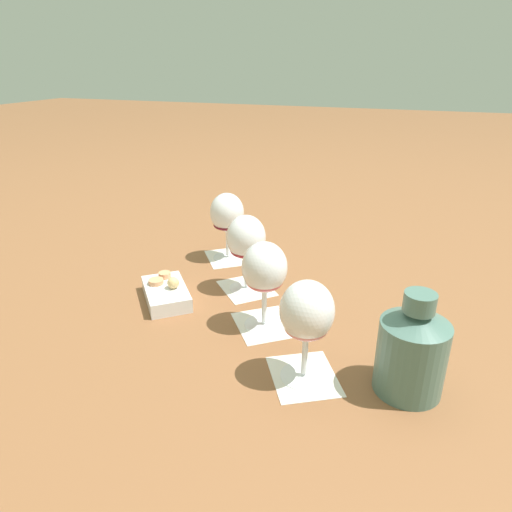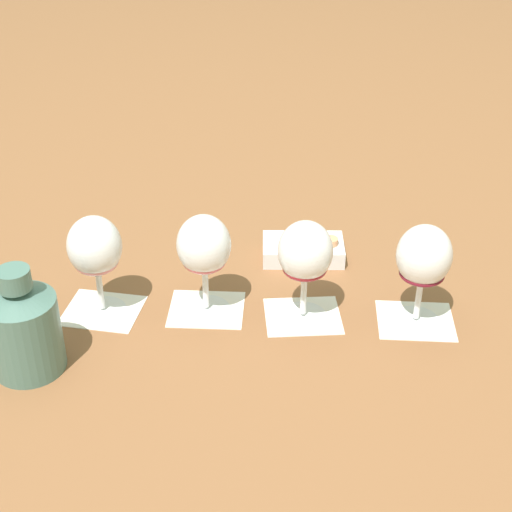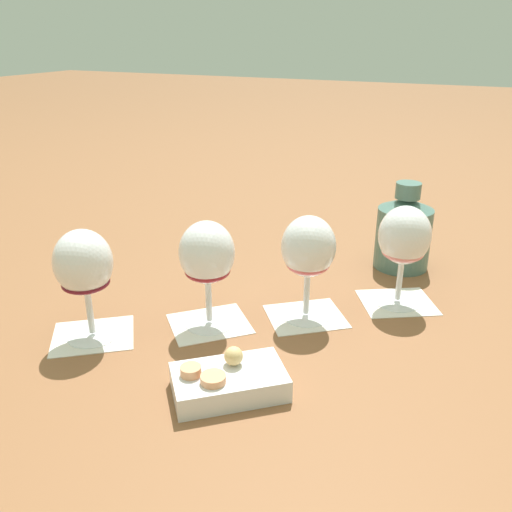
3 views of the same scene
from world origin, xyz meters
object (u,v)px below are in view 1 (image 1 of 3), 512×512
Objects in this scene: wine_glass_0 at (307,316)px; wine_glass_3 at (227,216)px; wine_glass_1 at (264,272)px; ceramic_vase at (412,350)px; snack_dish at (166,293)px; wine_glass_2 at (246,241)px.

wine_glass_3 is at bearing 37.18° from wine_glass_0.
wine_glass_1 is 0.32m from wine_glass_3.
ceramic_vase is (0.02, -0.15, -0.04)m from wine_glass_0.
wine_glass_3 reaches higher than snack_dish.
ceramic_vase is 0.50m from snack_dish.
wine_glass_0 reaches higher than snack_dish.
ceramic_vase is at bearing -110.35° from wine_glass_1.
wine_glass_1 is at bearing 41.52° from wine_glass_0.
ceramic_vase is 1.03× the size of snack_dish.
wine_glass_3 is 0.57m from ceramic_vase.
wine_glass_2 is 1.00× the size of ceramic_vase.
wine_glass_2 and wine_glass_3 have the same top height.
snack_dish is (-0.10, 0.14, -0.09)m from wine_glass_2.
ceramic_vase is (-0.36, -0.44, -0.04)m from wine_glass_3.
wine_glass_3 is at bearing 35.01° from wine_glass_1.
snack_dish is (0.14, 0.33, -0.09)m from wine_glass_0.
wine_glass_2 is 0.20m from snack_dish.
wine_glass_0 is 0.48m from wine_glass_3.
wine_glass_1 and wine_glass_2 have the same top height.
wine_glass_1 is (0.12, 0.11, -0.00)m from wine_glass_0.
wine_glass_1 is at bearing -146.57° from wine_glass_2.
wine_glass_2 is 1.04× the size of snack_dish.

